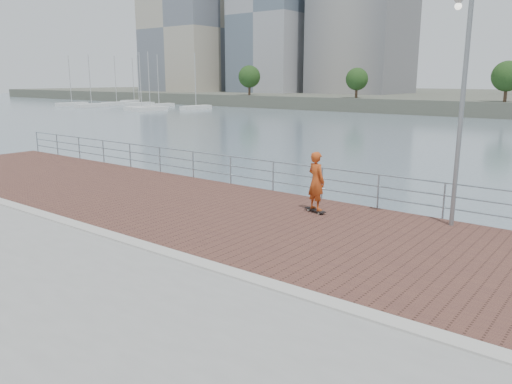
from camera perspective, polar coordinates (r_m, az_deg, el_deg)
The scene contains 8 objects.
water at distance 12.18m, azimuth -6.04°, elevation -17.04°, with size 400.00×400.00×0.00m, color slate.
brick_lane at distance 13.97m, azimuth 4.04°, elevation -4.00°, with size 40.00×6.80×0.02m, color brown.
curb at distance 11.31m, azimuth -6.29°, elevation -8.09°, with size 40.00×0.40×0.06m, color #B7B5AD.
guardrail at distance 16.66m, azimuth 10.61°, elevation 0.99°, with size 39.06×0.06×1.13m.
street_lamp at distance 14.13m, azimuth 22.39°, elevation 13.98°, with size 0.47×1.36×6.42m.
skateboard at distance 15.48m, azimuth 6.80°, elevation -2.07°, with size 0.80×0.45×0.09m.
skateboarder at distance 15.28m, azimuth 6.90°, elevation 1.25°, with size 0.66×0.43×1.80m, color #B84518.
marina at distance 112.45m, azimuth -13.96°, elevation 9.69°, with size 32.99×25.30×10.88m.
Camera 1 is at (7.40, -7.54, 4.06)m, focal length 35.00 mm.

